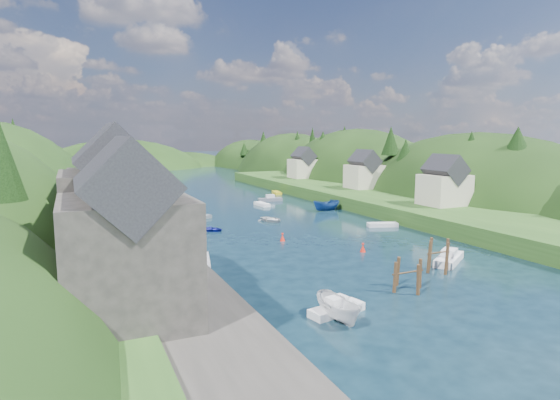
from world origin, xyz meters
name	(u,v)px	position (x,y,z in m)	size (l,w,h in m)	color
ground	(234,206)	(0.00, 50.00, 0.00)	(600.00, 600.00, 0.00)	black
hillside_right	(356,210)	(45.00, 75.00, -7.41)	(36.00, 245.56, 48.00)	black
far_hills	(147,191)	(1.22, 174.01, -10.80)	(103.00, 68.00, 44.00)	black
hill_trees	(210,147)	(-0.38, 65.47, 11.15)	(89.95, 151.20, 12.56)	black
quay_left	(122,245)	(-24.00, 20.00, 1.00)	(12.00, 110.00, 2.00)	#2D2B28
terrace_left_grass	(57,249)	(-31.00, 20.00, 1.25)	(12.00, 110.00, 2.50)	#234719
quayside_buildings	(111,213)	(-26.00, 6.39, 7.09)	(8.00, 35.84, 12.90)	#2D2B28
boat_sheds	(94,192)	(-26.00, 39.00, 5.27)	(7.00, 21.00, 7.50)	#2D2D30
terrace_right	(370,199)	(25.00, 40.00, 1.20)	(16.00, 120.00, 2.40)	#234719
right_bank_cottages	(359,172)	(28.00, 48.33, 5.84)	(9.00, 59.24, 8.41)	beige
piling_cluster_near	(408,278)	(-1.88, -4.30, 1.12)	(3.39, 3.14, 3.37)	#382314
piling_cluster_far	(438,258)	(4.78, -0.92, 1.40)	(2.85, 2.70, 3.94)	#382314
channel_buoy_near	(363,248)	(2.40, 9.06, 0.48)	(0.70, 0.70, 1.10)	red
channel_buoy_far	(282,237)	(-3.99, 18.30, 0.48)	(0.70, 0.70, 1.10)	red
moored_boats	(306,231)	(0.38, 20.03, 0.61)	(35.22, 91.32, 2.19)	silver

